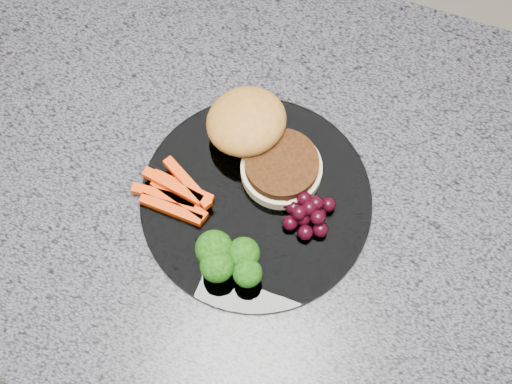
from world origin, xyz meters
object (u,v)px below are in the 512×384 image
grape_bunch (307,212)px  plate (256,200)px  burger (259,139)px  island_cabinet (224,274)px

grape_bunch → plate: bearing=179.6°
burger → grape_bunch: bearing=-16.6°
island_cabinet → grape_bunch: grape_bunch is taller
plate → grape_bunch: (0.06, -0.00, 0.02)m
island_cabinet → grape_bunch: 0.51m
island_cabinet → burger: size_ratio=6.97×
grape_bunch → burger: bearing=142.5°
island_cabinet → grape_bunch: (0.13, -0.02, 0.49)m
grape_bunch → island_cabinet: bearing=169.3°
burger → grape_bunch: 0.10m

